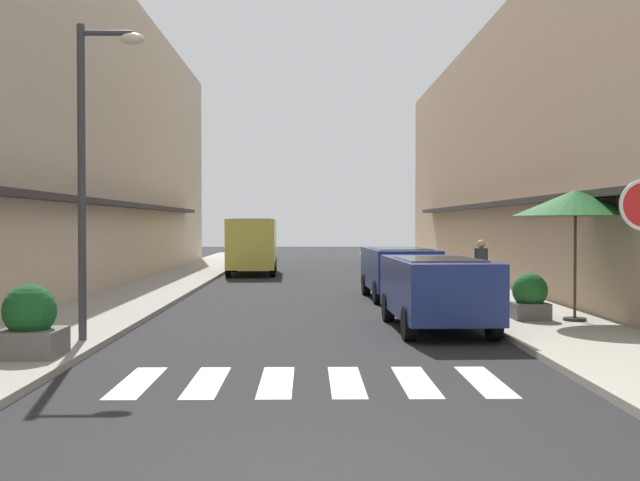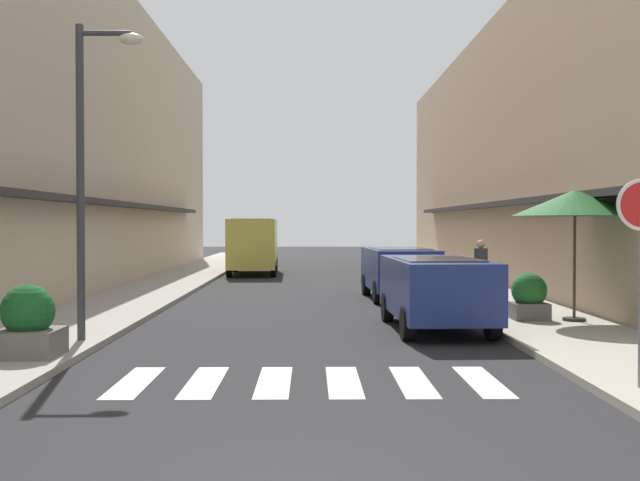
# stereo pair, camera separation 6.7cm
# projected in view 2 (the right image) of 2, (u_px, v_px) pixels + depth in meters

# --- Properties ---
(ground_plane) EXTENTS (100.34, 100.34, 0.00)m
(ground_plane) POSITION_uv_depth(u_px,v_px,m) (310.00, 294.00, 24.67)
(ground_plane) COLOR #232326
(sidewalk_left) EXTENTS (2.75, 63.85, 0.12)m
(sidewalk_left) POSITION_uv_depth(u_px,v_px,m) (148.00, 292.00, 24.61)
(sidewalk_left) COLOR #9E998E
(sidewalk_left) RESTS_ON ground_plane
(sidewalk_right) EXTENTS (2.75, 63.85, 0.12)m
(sidewalk_right) POSITION_uv_depth(u_px,v_px,m) (470.00, 291.00, 24.73)
(sidewalk_right) COLOR #ADA899
(sidewalk_right) RESTS_ON ground_plane
(building_row_left) EXTENTS (5.50, 43.05, 10.43)m
(building_row_left) POSITION_uv_depth(u_px,v_px,m) (36.00, 130.00, 25.73)
(building_row_left) COLOR #C6B299
(building_row_left) RESTS_ON ground_plane
(building_row_right) EXTENTS (5.50, 43.05, 9.37)m
(building_row_right) POSITION_uv_depth(u_px,v_px,m) (581.00, 147.00, 25.96)
(building_row_right) COLOR tan
(building_row_right) RESTS_ON ground_plane
(crosswalk) EXTENTS (5.20, 2.20, 0.01)m
(crosswalk) POSITION_uv_depth(u_px,v_px,m) (309.00, 382.00, 10.86)
(crosswalk) COLOR silver
(crosswalk) RESTS_ON ground_plane
(parked_car_near) EXTENTS (1.92, 4.47, 1.47)m
(parked_car_near) POSITION_uv_depth(u_px,v_px,m) (436.00, 285.00, 16.14)
(parked_car_near) COLOR navy
(parked_car_near) RESTS_ON ground_plane
(parked_car_mid) EXTENTS (1.96, 4.20, 1.47)m
(parked_car_mid) POSITION_uv_depth(u_px,v_px,m) (399.00, 267.00, 22.77)
(parked_car_mid) COLOR navy
(parked_car_mid) RESTS_ON ground_plane
(delivery_van) EXTENTS (2.11, 5.45, 2.37)m
(delivery_van) POSITION_uv_depth(u_px,v_px,m) (253.00, 241.00, 33.98)
(delivery_van) COLOR #D8CC4C
(delivery_van) RESTS_ON ground_plane
(street_lamp) EXTENTS (1.19, 0.28, 5.53)m
(street_lamp) POSITION_uv_depth(u_px,v_px,m) (91.00, 148.00, 13.95)
(street_lamp) COLOR #38383D
(street_lamp) RESTS_ON sidewalk_left
(cafe_umbrella) EXTENTS (2.63, 2.63, 2.76)m
(cafe_umbrella) POSITION_uv_depth(u_px,v_px,m) (575.00, 203.00, 16.74)
(cafe_umbrella) COLOR #262626
(cafe_umbrella) RESTS_ON sidewalk_right
(planter_corner) EXTENTS (0.97, 0.97, 1.11)m
(planter_corner) POSITION_uv_depth(u_px,v_px,m) (28.00, 324.00, 12.29)
(planter_corner) COLOR slate
(planter_corner) RESTS_ON sidewalk_left
(planter_midblock) EXTENTS (0.75, 0.75, 0.99)m
(planter_midblock) POSITION_uv_depth(u_px,v_px,m) (529.00, 297.00, 17.03)
(planter_midblock) COLOR slate
(planter_midblock) RESTS_ON sidewalk_right
(pedestrian_walking_near) EXTENTS (0.34, 0.34, 1.64)m
(pedestrian_walking_near) POSITION_uv_depth(u_px,v_px,m) (481.00, 270.00, 20.24)
(pedestrian_walking_near) COLOR #282B33
(pedestrian_walking_near) RESTS_ON sidewalk_right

